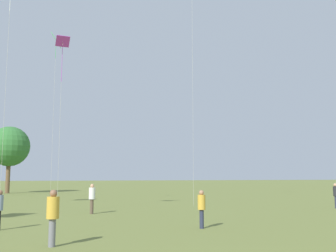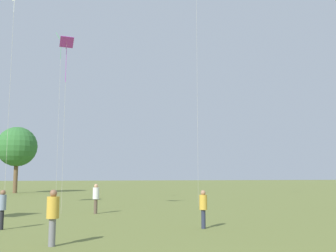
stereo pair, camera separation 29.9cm
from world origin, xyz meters
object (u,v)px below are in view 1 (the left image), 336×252
object	(u,v)px
kite_1	(62,50)
distant_tree_1	(9,147)
person_standing_4	(202,206)
kite_5	(56,45)
person_standing_5	(336,193)
person_standing_6	(92,196)
person_standing_0	(53,213)

from	to	relation	value
kite_1	distant_tree_1	size ratio (longest dim) A/B	1.28
kite_1	person_standing_4	bearing A→B (deg)	164.75
person_standing_4	kite_5	xyz separation A→B (m)	(-6.77, 14.20, 11.07)
person_standing_4	person_standing_5	distance (m)	13.77
person_standing_6	kite_1	size ratio (longest dim) A/B	0.16
person_standing_0	kite_5	bearing A→B (deg)	-69.03
person_standing_4	kite_1	xyz separation A→B (m)	(-6.06, 7.78, 8.71)
distant_tree_1	kite_1	bearing A→B (deg)	-76.14
person_standing_5	kite_1	world-z (taller)	kite_1
person_standing_0	person_standing_6	bearing A→B (deg)	-81.60
person_standing_5	person_standing_6	world-z (taller)	person_standing_6
person_standing_0	person_standing_5	bearing A→B (deg)	-132.33
kite_5	distant_tree_1	world-z (taller)	kite_5
person_standing_0	person_standing_4	world-z (taller)	person_standing_0
person_standing_4	kite_5	distance (m)	19.24
distant_tree_1	person_standing_5	bearing A→B (deg)	-48.83
person_standing_5	person_standing_4	bearing A→B (deg)	-106.67
person_standing_5	kite_1	bearing A→B (deg)	-140.07
kite_1	kite_5	xyz separation A→B (m)	(-0.71, 6.42, 2.37)
person_standing_5	person_standing_6	size ratio (longest dim) A/B	0.98
person_standing_6	kite_5	world-z (taller)	kite_5
distant_tree_1	person_standing_4	bearing A→B (deg)	-70.00
person_standing_6	distant_tree_1	xyz separation A→B (m)	(-8.72, 28.06, 4.63)
person_standing_4	distant_tree_1	xyz separation A→B (m)	(-12.86, 35.33, 4.70)
person_standing_0	person_standing_4	size ratio (longest dim) A/B	1.11
person_standing_5	person_standing_0	bearing A→B (deg)	-108.30
person_standing_0	person_standing_4	xyz separation A→B (m)	(5.82, 2.89, -0.10)
person_standing_4	person_standing_5	xyz separation A→B (m)	(11.74, 7.20, 0.06)
person_standing_0	person_standing_5	xyz separation A→B (m)	(17.56, 10.09, -0.04)
kite_1	kite_5	bearing A→B (deg)	-46.84
person_standing_0	person_standing_4	bearing A→B (deg)	-135.79
kite_5	distant_tree_1	bearing A→B (deg)	69.57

